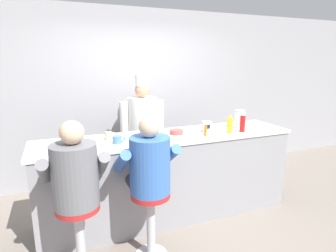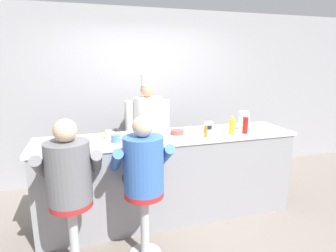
{
  "view_description": "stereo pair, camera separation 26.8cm",
  "coord_description": "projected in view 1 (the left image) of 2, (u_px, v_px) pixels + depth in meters",
  "views": [
    {
      "loc": [
        -1.21,
        -2.64,
        1.9
      ],
      "look_at": [
        -0.03,
        0.31,
        1.17
      ],
      "focal_mm": 30.0,
      "sensor_mm": 36.0,
      "label": 1
    },
    {
      "loc": [
        -0.96,
        -2.73,
        1.9
      ],
      "look_at": [
        -0.03,
        0.31,
        1.17
      ],
      "focal_mm": 30.0,
      "sensor_mm": 36.0,
      "label": 2
    }
  ],
  "objects": [
    {
      "name": "cereal_bowl",
      "position": [
        176.0,
        132.0,
        3.37
      ],
      "size": [
        0.16,
        0.16,
        0.05
      ],
      "color": "#B24C47",
      "rests_on": "diner_counter"
    },
    {
      "name": "ground_plane",
      "position": [
        180.0,
        229.0,
        3.25
      ],
      "size": [
        20.0,
        20.0,
        0.0
      ],
      "primitive_type": "plane",
      "color": "slate"
    },
    {
      "name": "water_pitcher_clear",
      "position": [
        239.0,
        119.0,
        3.65
      ],
      "size": [
        0.15,
        0.13,
        0.24
      ],
      "color": "silver",
      "rests_on": "diner_counter"
    },
    {
      "name": "ketchup_bottle_red",
      "position": [
        243.0,
        122.0,
        3.46
      ],
      "size": [
        0.06,
        0.06,
        0.26
      ],
      "color": "red",
      "rests_on": "diner_counter"
    },
    {
      "name": "coffee_mug_tan",
      "position": [
        109.0,
        136.0,
        3.1
      ],
      "size": [
        0.12,
        0.08,
        0.09
      ],
      "color": "beige",
      "rests_on": "diner_counter"
    },
    {
      "name": "breakfast_plate",
      "position": [
        86.0,
        144.0,
        2.93
      ],
      "size": [
        0.27,
        0.27,
        0.05
      ],
      "color": "white",
      "rests_on": "diner_counter"
    },
    {
      "name": "mustard_bottle_yellow",
      "position": [
        230.0,
        124.0,
        3.4
      ],
      "size": [
        0.07,
        0.07,
        0.23
      ],
      "color": "yellow",
      "rests_on": "diner_counter"
    },
    {
      "name": "cook_in_whites_near",
      "position": [
        143.0,
        127.0,
        4.18
      ],
      "size": [
        0.67,
        0.43,
        1.71
      ],
      "color": "#232328",
      "rests_on": "ground_plane"
    },
    {
      "name": "napkin_dispenser_chrome",
      "position": [
        206.0,
        126.0,
        3.48
      ],
      "size": [
        0.1,
        0.06,
        0.14
      ],
      "color": "silver",
      "rests_on": "diner_counter"
    },
    {
      "name": "diner_seated_blue",
      "position": [
        149.0,
        170.0,
        2.64
      ],
      "size": [
        0.57,
        0.57,
        1.42
      ],
      "color": "#B2B5BA",
      "rests_on": "ground_plane"
    },
    {
      "name": "hot_sauce_bottle_orange",
      "position": [
        206.0,
        131.0,
        3.26
      ],
      "size": [
        0.03,
        0.03,
        0.14
      ],
      "color": "orange",
      "rests_on": "diner_counter"
    },
    {
      "name": "diner_counter",
      "position": [
        169.0,
        176.0,
        3.44
      ],
      "size": [
        3.08,
        0.69,
        1.05
      ],
      "color": "gray",
      "rests_on": "ground_plane"
    },
    {
      "name": "coffee_mug_blue",
      "position": [
        117.0,
        140.0,
        2.98
      ],
      "size": [
        0.14,
        0.09,
        0.08
      ],
      "color": "#4C7AB2",
      "rests_on": "diner_counter"
    },
    {
      "name": "diner_seated_grey",
      "position": [
        75.0,
        181.0,
        2.4
      ],
      "size": [
        0.58,
        0.57,
        1.44
      ],
      "color": "#B2B5BA",
      "rests_on": "ground_plane"
    },
    {
      "name": "wall_back",
      "position": [
        137.0,
        96.0,
        4.51
      ],
      "size": [
        10.0,
        0.06,
        2.7
      ],
      "color": "#99999E",
      "rests_on": "ground_plane"
    }
  ]
}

